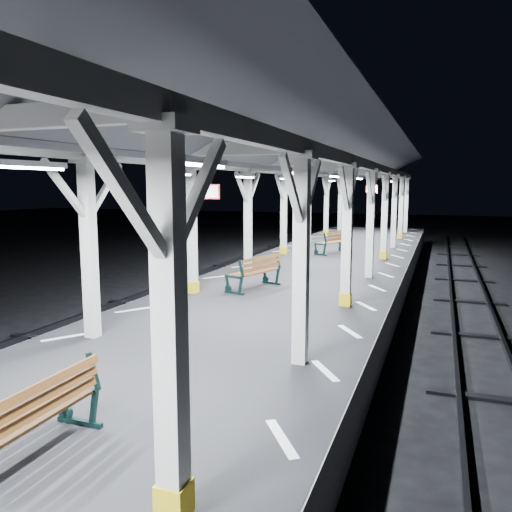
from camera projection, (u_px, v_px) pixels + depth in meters
The scene contains 10 objects.
ground at pixel (234, 365), 10.64m from camera, with size 120.00×120.00×0.00m, color black.
platform at pixel (233, 343), 10.57m from camera, with size 6.00×50.00×1.00m, color black.
hazard_stripes_left at pixel (134, 310), 11.34m from camera, with size 1.00×48.00×0.01m, color silver.
hazard_stripes_right at pixel (350, 331), 9.65m from camera, with size 1.00×48.00×0.01m, color silver.
track_left at pixel (48, 337), 12.35m from camera, with size 2.20×60.00×0.16m.
track_right at pixel (491, 396), 8.90m from camera, with size 2.20×60.00×0.16m.
canopy at pixel (232, 148), 9.99m from camera, with size 5.40×49.00×4.65m.
bench_near at pixel (32, 416), 5.04m from camera, with size 0.66×1.71×0.92m.
bench_mid at pixel (257, 271), 13.55m from camera, with size 1.11×1.84×0.94m.
bench_far at pixel (335, 242), 20.71m from camera, with size 1.31×1.85×0.95m.
Camera 1 is at (4.00, -9.40, 3.80)m, focal length 35.00 mm.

